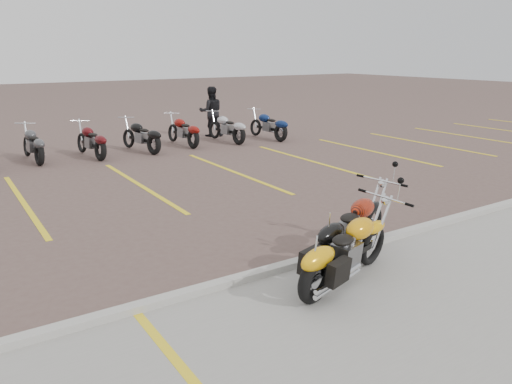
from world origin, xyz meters
TOP-DOWN VIEW (x-y plane):
  - ground at (0.00, 0.00)m, footprint 100.00×100.00m
  - concrete_apron at (0.00, -4.50)m, footprint 60.00×5.00m
  - curb at (0.00, -2.00)m, footprint 60.00×0.18m
  - parking_stripes at (0.00, 4.00)m, footprint 38.00×5.50m
  - yellow_cruiser at (0.48, -2.81)m, footprint 2.18×0.78m
  - flame_cruiser at (1.20, -2.18)m, footprint 2.15×0.94m
  - person_b at (5.06, 9.72)m, footprint 1.13×1.01m
  - bg_bike_row at (-0.90, 8.28)m, footprint 15.70×2.06m

SIDE VIEW (x-z plane):
  - ground at x=0.00m, z-range 0.00..0.00m
  - parking_stripes at x=0.00m, z-range 0.00..0.01m
  - concrete_apron at x=0.00m, z-range 0.00..0.01m
  - curb at x=0.00m, z-range 0.00..0.12m
  - yellow_cruiser at x=0.48m, z-range 0.00..0.92m
  - flame_cruiser at x=1.20m, z-range 0.00..0.92m
  - bg_bike_row at x=-0.90m, z-range 0.00..1.10m
  - person_b at x=5.06m, z-range 0.00..1.93m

